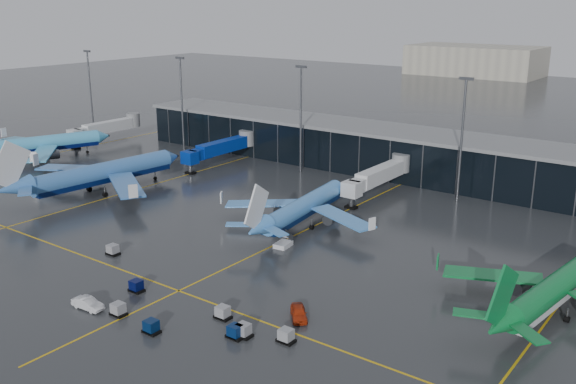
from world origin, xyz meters
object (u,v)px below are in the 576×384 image
Objects in this scene: airliner_aer_lingus at (558,273)px; service_van_white at (88,303)px; airliner_klm_west at (38,135)px; airliner_klm_near at (304,195)px; service_van_red at (299,313)px; mobile_airstair at (283,242)px; baggage_carts at (184,308)px; airliner_arkefly at (103,161)px.

airliner_aer_lingus reaches higher than service_van_white.
service_van_white is at bearing -9.63° from airliner_klm_west.
airliner_klm_west is 1.14× the size of airliner_klm_near.
airliner_klm_near is 7.55× the size of service_van_red.
airliner_aer_lingus is 10.40× the size of mobile_airstair.
mobile_airstair reaches higher than baggage_carts.
mobile_airstair is 0.72× the size of service_van_red.
service_van_red is (67.58, -22.08, -6.08)m from airliner_arkefly.
airliner_arkefly reaches higher than service_van_red.
service_van_red is at bearing -56.12° from mobile_airstair.
airliner_aer_lingus is at bearing -3.95° from mobile_airstair.
airliner_klm_west is at bearing 157.16° from baggage_carts.
mobile_airstair reaches higher than service_van_red.
baggage_carts is at bearing -89.57° from mobile_airstair.
airliner_klm_west is 100.76m from baggage_carts.
airliner_klm_west is at bearing 172.37° from airliner_klm_near.
baggage_carts is 27.33m from mobile_airstair.
service_van_red is at bearing 31.11° from baggage_carts.
airliner_klm_near is (85.11, -0.56, -0.81)m from airliner_klm_west.
baggage_carts is (7.61, -38.49, -4.85)m from airliner_klm_near.
airliner_klm_near is at bearing 81.91° from service_van_red.
airliner_klm_west is at bearing 55.88° from service_van_white.
baggage_carts is at bearing -135.25° from airliner_aer_lingus.
airliner_klm_near is at bearing 19.40° from airliner_klm_west.
airliner_arkefly reaches higher than mobile_airstair.
service_van_white is (81.41, -45.88, -5.62)m from airliner_klm_west.
airliner_klm_near is 7.51× the size of service_van_white.
airliner_klm_west is 89.80m from mobile_airstair.
service_van_white is (-7.41, -33.88, 0.03)m from mobile_airstair.
service_van_red is (105.83, -31.14, -5.60)m from airliner_klm_west.
service_van_white is (-50.60, -36.76, -4.74)m from airliner_aer_lingus.
service_van_white is at bearing -136.54° from airliner_aer_lingus.
airliner_klm_west is 110.46m from service_van_red.
airliner_klm_near is 37.25m from service_van_red.
airliner_arkefly is at bearing 6.46° from airliner_klm_west.
airliner_aer_lingus is 34.53m from service_van_red.
service_van_red reaches higher than service_van_white.
airliner_aer_lingus is at bearing 37.29° from baggage_carts.
airliner_aer_lingus is at bearing -58.72° from service_van_white.
service_van_red is at bearing -63.59° from service_van_white.
airliner_klm_west is 1.00× the size of baggage_carts.
airliner_klm_west reaches higher than airliner_klm_near.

